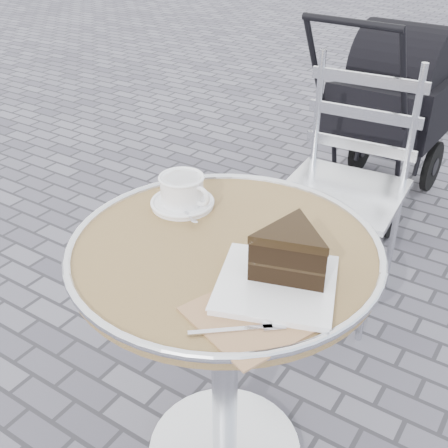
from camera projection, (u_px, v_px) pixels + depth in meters
The scene contains 5 objects.
cafe_table at pixel (225, 302), 1.35m from camera, with size 0.72×0.72×0.74m.
cappuccino_set at pixel (183, 193), 1.41m from camera, with size 0.17×0.16×0.08m.
cake_plate_set at pixel (287, 261), 1.12m from camera, with size 0.29×0.38×0.12m.
bistro_chair at pixel (353, 159), 2.04m from camera, with size 0.45×0.45×0.93m.
baby_stroller at pixel (388, 115), 2.78m from camera, with size 0.48×0.98×1.00m.
Camera 1 is at (0.58, -0.88, 1.43)m, focal length 45.00 mm.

